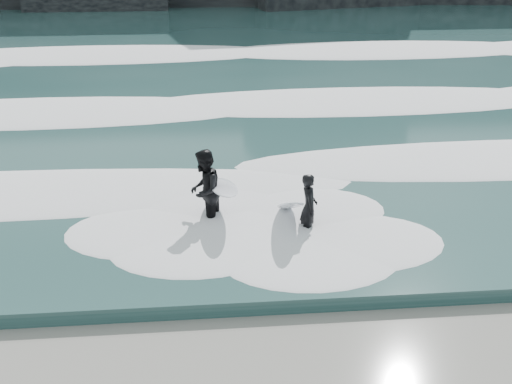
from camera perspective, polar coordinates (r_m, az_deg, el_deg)
sea at (r=35.99m, az=-3.50°, el=13.27°), size 90.00×52.00×0.30m
foam_near at (r=16.60m, az=-1.09°, el=1.94°), size 60.00×3.20×0.20m
foam_mid at (r=23.24m, az=-2.37°, el=8.30°), size 60.00×4.00×0.24m
foam_far at (r=32.00m, az=-3.25°, el=12.54°), size 60.00×4.80×0.30m
surfer_left at (r=13.72m, az=4.26°, el=-1.29°), size 0.88×1.84×1.50m
surfer_right at (r=14.06m, az=-4.43°, el=0.15°), size 1.26×2.15×1.86m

